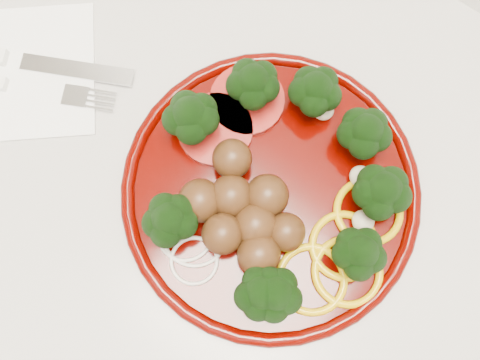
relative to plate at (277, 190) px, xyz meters
The scene contains 4 objects.
counter 0.50m from the plate, behind, with size 2.40×0.60×0.90m.
plate is the anchor object (origin of this frame).
napkin 0.30m from the plate, behind, with size 0.15×0.15×0.00m, color white.
knife 0.32m from the plate, behind, with size 0.21×0.11×0.01m.
Camera 1 is at (0.18, 1.59, 1.42)m, focal length 40.00 mm.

